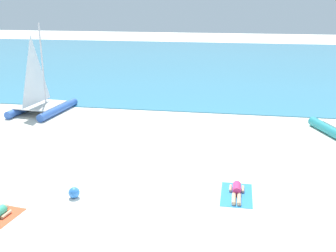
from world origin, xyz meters
TOP-DOWN VIEW (x-y plane):
  - ground_plane at (0.00, 10.00)m, footprint 120.00×120.00m
  - ocean_water at (0.00, 32.15)m, footprint 120.00×40.00m
  - sailboat_blue at (-8.64, 10.62)m, footprint 2.95×4.25m
  - towel_right at (3.12, 1.65)m, footprint 1.10×1.90m
  - sunbather_right at (3.12, 1.71)m, footprint 0.54×1.56m
  - beach_ball at (-2.45, 0.47)m, footprint 0.39×0.39m

SIDE VIEW (x-z plane):
  - ground_plane at x=0.00m, z-range 0.00..0.00m
  - towel_right at x=3.12m, z-range 0.00..0.01m
  - ocean_water at x=0.00m, z-range 0.00..0.05m
  - sunbather_right at x=3.12m, z-range -0.02..0.28m
  - beach_ball at x=-2.45m, z-range 0.00..0.39m
  - sailboat_blue at x=-8.64m, z-range -1.84..3.40m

